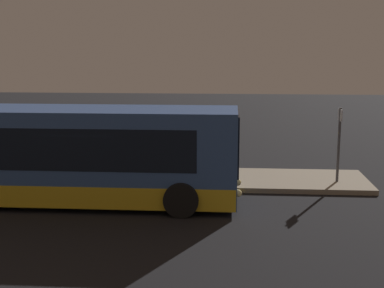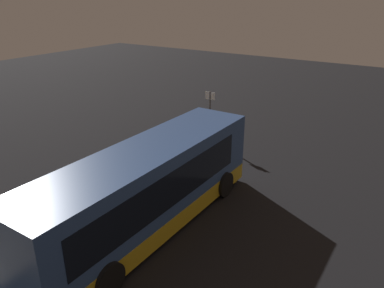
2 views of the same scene
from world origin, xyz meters
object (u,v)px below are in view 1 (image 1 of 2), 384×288
at_px(passenger_waiting, 204,150).
at_px(suitcase, 202,171).
at_px(passenger_boarding, 142,153).
at_px(bus_lead, 73,156).
at_px(sign_post, 339,136).

xyz_separation_m(passenger_waiting, suitcase, (-0.05, -0.52, -0.69)).
height_order(passenger_boarding, suitcase, passenger_boarding).
height_order(bus_lead, sign_post, bus_lead).
bearing_deg(suitcase, bus_lead, -146.46).
height_order(suitcase, sign_post, sign_post).
bearing_deg(passenger_waiting, sign_post, -87.49).
bearing_deg(passenger_boarding, bus_lead, 82.12).
relative_size(passenger_waiting, sign_post, 0.67).
height_order(passenger_waiting, suitcase, passenger_waiting).
relative_size(passenger_boarding, sign_post, 0.62).
xyz_separation_m(bus_lead, suitcase, (4.11, 2.73, -1.07)).
xyz_separation_m(passenger_boarding, sign_post, (7.35, -0.08, 0.76)).
bearing_deg(sign_post, suitcase, -179.02).
distance_m(passenger_waiting, suitcase, 0.86).
distance_m(bus_lead, passenger_boarding, 3.43).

